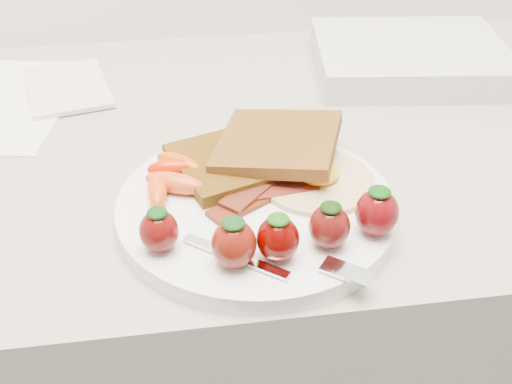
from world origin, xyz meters
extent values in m
cube|color=gray|center=(0.00, 1.70, 0.45)|extent=(2.00, 0.60, 0.90)
cylinder|color=white|center=(0.01, 1.54, 0.91)|extent=(0.27, 0.27, 0.02)
cube|color=black|center=(0.00, 1.60, 0.93)|extent=(0.14, 0.14, 0.01)
cube|color=#483011|center=(0.05, 1.61, 0.94)|extent=(0.16, 0.16, 0.03)
cylinder|color=beige|center=(0.08, 1.56, 0.92)|extent=(0.14, 0.14, 0.01)
ellipsoid|color=gold|center=(0.08, 1.56, 0.93)|extent=(0.05, 0.05, 0.02)
cube|color=black|center=(0.01, 1.54, 0.92)|extent=(0.10, 0.07, 0.00)
cube|color=#40170E|center=(0.03, 1.55, 0.92)|extent=(0.10, 0.04, 0.00)
cube|color=black|center=(0.02, 1.56, 0.92)|extent=(0.09, 0.09, 0.00)
ellipsoid|color=red|center=(-0.06, 1.59, 0.93)|extent=(0.05, 0.02, 0.02)
ellipsoid|color=#D5471A|center=(-0.06, 1.57, 0.93)|extent=(0.07, 0.05, 0.02)
ellipsoid|color=#E24510|center=(-0.08, 1.56, 0.93)|extent=(0.02, 0.06, 0.02)
ellipsoid|color=#CE4406|center=(-0.06, 1.60, 0.93)|extent=(0.06, 0.05, 0.02)
ellipsoid|color=#530907|center=(-0.08, 1.48, 0.94)|extent=(0.03, 0.03, 0.04)
ellipsoid|color=#09350B|center=(-0.08, 1.48, 0.96)|extent=(0.02, 0.02, 0.01)
ellipsoid|color=#621208|center=(-0.02, 1.45, 0.94)|extent=(0.04, 0.04, 0.04)
ellipsoid|color=black|center=(-0.02, 1.45, 0.96)|extent=(0.02, 0.02, 0.01)
ellipsoid|color=#470100|center=(0.02, 1.45, 0.94)|extent=(0.04, 0.04, 0.04)
ellipsoid|color=#194E0B|center=(0.02, 1.45, 0.96)|extent=(0.02, 0.02, 0.01)
ellipsoid|color=#4D0B09|center=(0.07, 1.46, 0.94)|extent=(0.04, 0.04, 0.04)
ellipsoid|color=black|center=(0.07, 1.46, 0.96)|extent=(0.02, 0.02, 0.01)
ellipsoid|color=#5D060A|center=(0.11, 1.48, 0.94)|extent=(0.04, 0.04, 0.04)
ellipsoid|color=#073F08|center=(0.11, 1.48, 0.96)|extent=(0.02, 0.02, 0.01)
cube|color=white|center=(-0.02, 1.46, 0.92)|extent=(0.09, 0.07, 0.00)
cube|color=silver|center=(0.07, 1.43, 0.92)|extent=(0.05, 0.04, 0.00)
cube|color=#F4C6D0|center=(-0.19, 1.84, 0.91)|extent=(0.13, 0.16, 0.01)
cube|color=silver|center=(0.27, 1.84, 0.92)|extent=(0.28, 0.23, 0.04)
camera|label=1|loc=(-0.06, 1.05, 1.29)|focal=45.00mm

